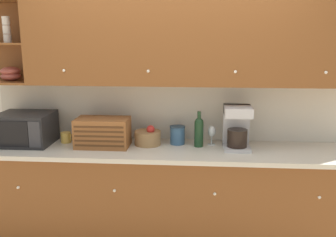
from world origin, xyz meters
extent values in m
plane|color=tan|center=(0.00, 0.00, 0.00)|extent=(24.00, 24.00, 0.00)
cube|color=white|center=(0.00, 0.03, 1.30)|extent=(5.77, 0.06, 2.60)
cube|color=brown|center=(0.00, -0.32, 0.44)|extent=(3.37, 0.63, 0.89)
cube|color=beige|center=(0.00, -0.33, 0.91)|extent=(3.39, 0.66, 0.04)
sphere|color=white|center=(-1.27, -0.64, 0.64)|extent=(0.03, 0.03, 0.03)
sphere|color=white|center=(-0.42, -0.64, 0.64)|extent=(0.03, 0.03, 0.03)
sphere|color=white|center=(0.42, -0.64, 0.64)|extent=(0.03, 0.03, 0.03)
sphere|color=white|center=(1.27, -0.64, 0.64)|extent=(0.03, 0.03, 0.03)
cube|color=beige|center=(0.00, -0.01, 1.21)|extent=(3.37, 0.01, 0.56)
cube|color=brown|center=(0.21, -0.18, 1.86)|extent=(2.95, 0.36, 0.75)
cube|color=brown|center=(-1.48, -0.01, 1.86)|extent=(0.42, 0.02, 0.75)
cube|color=brown|center=(-1.48, -0.18, 1.50)|extent=(0.42, 0.36, 0.02)
cube|color=brown|center=(-1.48, -0.18, 1.85)|extent=(0.42, 0.36, 0.02)
cube|color=brown|center=(-1.48, -0.18, 2.23)|extent=(0.42, 0.36, 0.02)
sphere|color=white|center=(-0.90, -0.37, 1.62)|extent=(0.03, 0.03, 0.03)
sphere|color=white|center=(-0.16, -0.37, 1.62)|extent=(0.03, 0.03, 0.03)
sphere|color=white|center=(0.58, -0.37, 1.62)|extent=(0.03, 0.03, 0.03)
sphere|color=white|center=(1.32, -0.37, 1.62)|extent=(0.03, 0.03, 0.03)
ellipsoid|color=#9E473D|center=(-1.48, -0.18, 1.55)|extent=(0.18, 0.18, 0.08)
ellipsoid|color=#9E473D|center=(-1.48, -0.18, 1.60)|extent=(0.18, 0.18, 0.08)
cylinder|color=silver|center=(-1.48, -0.18, 1.89)|extent=(0.07, 0.07, 0.08)
cylinder|color=silver|center=(-1.48, -0.18, 1.97)|extent=(0.07, 0.07, 0.07)
cylinder|color=silver|center=(-1.48, -0.18, 2.05)|extent=(0.07, 0.07, 0.08)
cube|color=black|center=(-1.33, -0.28, 1.07)|extent=(0.49, 0.41, 0.29)
cube|color=black|center=(-1.38, -0.49, 1.07)|extent=(0.34, 0.01, 0.23)
cube|color=#2D2D33|center=(-1.15, -0.49, 1.07)|extent=(0.11, 0.01, 0.23)
cylinder|color=gold|center=(-0.97, -0.21, 0.97)|extent=(0.10, 0.10, 0.10)
torus|color=gold|center=(-0.92, -0.21, 0.98)|extent=(0.01, 0.07, 0.07)
cube|color=brown|center=(-0.59, -0.31, 1.06)|extent=(0.48, 0.28, 0.26)
cube|color=#4B2C16|center=(-0.59, -0.45, 0.97)|extent=(0.44, 0.01, 0.02)
cube|color=#4B2C16|center=(-0.59, -0.45, 1.02)|extent=(0.44, 0.01, 0.02)
cube|color=#4B2C16|center=(-0.59, -0.45, 1.06)|extent=(0.44, 0.01, 0.02)
cube|color=#4B2C16|center=(-0.59, -0.45, 1.10)|extent=(0.44, 0.01, 0.02)
cube|color=#4B2C16|center=(-0.59, -0.45, 1.14)|extent=(0.44, 0.01, 0.02)
cylinder|color=#937047|center=(-0.19, -0.22, 0.99)|extent=(0.24, 0.24, 0.13)
sphere|color=red|center=(-0.16, -0.24, 1.08)|extent=(0.08, 0.08, 0.08)
cylinder|color=#33567A|center=(0.09, -0.17, 1.01)|extent=(0.14, 0.14, 0.16)
cylinder|color=navy|center=(0.09, -0.17, 1.09)|extent=(0.14, 0.14, 0.01)
cylinder|color=#19381E|center=(0.28, -0.24, 1.04)|extent=(0.08, 0.08, 0.23)
sphere|color=#19381E|center=(0.28, -0.24, 1.15)|extent=(0.08, 0.08, 0.08)
cylinder|color=#19381E|center=(0.28, -0.24, 1.21)|extent=(0.03, 0.03, 0.08)
cylinder|color=silver|center=(0.40, -0.18, 0.93)|extent=(0.07, 0.07, 0.01)
cylinder|color=silver|center=(0.40, -0.18, 0.97)|extent=(0.01, 0.01, 0.07)
ellipsoid|color=silver|center=(0.40, -0.18, 1.05)|extent=(0.07, 0.07, 0.10)
cube|color=#B7B7BC|center=(0.62, -0.30, 0.94)|extent=(0.24, 0.27, 0.03)
cylinder|color=black|center=(0.62, -0.32, 1.03)|extent=(0.18, 0.18, 0.16)
cube|color=#B7B7BC|center=(0.62, -0.19, 1.12)|extent=(0.24, 0.06, 0.39)
cube|color=#B7B7BC|center=(0.62, -0.30, 1.27)|extent=(0.24, 0.27, 0.09)
camera|label=1|loc=(0.26, -3.55, 1.92)|focal=40.00mm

